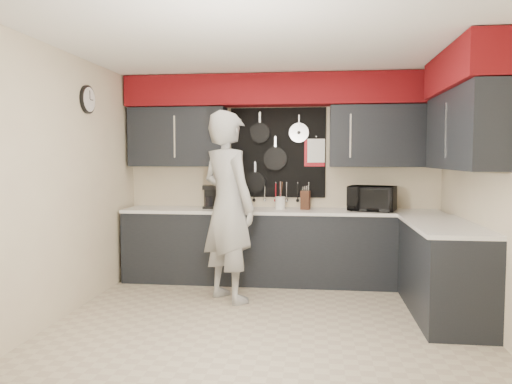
# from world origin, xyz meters

# --- Properties ---
(ground) EXTENTS (4.00, 4.00, 0.00)m
(ground) POSITION_xyz_m (0.00, 0.00, 0.00)
(ground) COLOR #C1B496
(ground) RESTS_ON ground
(back_wall_assembly) EXTENTS (4.00, 0.36, 2.60)m
(back_wall_assembly) POSITION_xyz_m (0.01, 1.60, 2.01)
(back_wall_assembly) COLOR beige
(back_wall_assembly) RESTS_ON ground
(right_wall_assembly) EXTENTS (0.36, 3.50, 2.60)m
(right_wall_assembly) POSITION_xyz_m (1.85, 0.26, 1.94)
(right_wall_assembly) COLOR beige
(right_wall_assembly) RESTS_ON ground
(left_wall_assembly) EXTENTS (0.05, 3.50, 2.60)m
(left_wall_assembly) POSITION_xyz_m (-1.99, 0.02, 1.33)
(left_wall_assembly) COLOR beige
(left_wall_assembly) RESTS_ON ground
(base_cabinets) EXTENTS (3.95, 2.20, 0.92)m
(base_cabinets) POSITION_xyz_m (0.49, 1.13, 0.46)
(base_cabinets) COLOR black
(base_cabinets) RESTS_ON ground
(microwave) EXTENTS (0.62, 0.51, 0.30)m
(microwave) POSITION_xyz_m (1.12, 1.43, 1.07)
(microwave) COLOR black
(microwave) RESTS_ON base_cabinets
(knife_block) EXTENTS (0.13, 0.13, 0.23)m
(knife_block) POSITION_xyz_m (0.31, 1.48, 1.04)
(knife_block) COLOR #3C1A13
(knife_block) RESTS_ON base_cabinets
(utensil_crock) EXTENTS (0.12, 0.12, 0.16)m
(utensil_crock) POSITION_xyz_m (0.00, 1.47, 1.00)
(utensil_crock) COLOR white
(utensil_crock) RESTS_ON base_cabinets
(coffee_maker) EXTENTS (0.18, 0.21, 0.29)m
(coffee_maker) POSITION_xyz_m (-0.90, 1.49, 1.07)
(coffee_maker) COLOR black
(coffee_maker) RESTS_ON base_cabinets
(person) EXTENTS (0.89, 0.87, 2.06)m
(person) POSITION_xyz_m (-0.51, 0.62, 1.03)
(person) COLOR #999A97
(person) RESTS_ON ground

